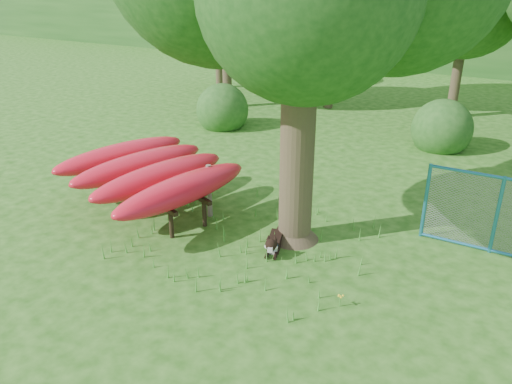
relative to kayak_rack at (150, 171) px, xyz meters
The scene contains 10 objects.
ground 2.93m from the kayak_rack, 25.17° to the right, with size 80.00×80.00×0.00m, color #1D5210.
wooden_post 1.41m from the kayak_rack, 14.85° to the left, with size 0.32×0.18×1.18m.
kayak_rack is the anchor object (origin of this frame).
husky_dog 3.35m from the kayak_rack, ahead, with size 0.51×0.99×0.45m.
fence_section 7.04m from the kayak_rack, 15.15° to the left, with size 2.64×0.11×2.57m.
wildflower_clump 5.23m from the kayak_rack, 13.72° to the right, with size 0.10×0.09×0.22m.
bg_tree_f 13.77m from the kayak_rack, 118.74° to the left, with size 3.60×3.60×5.55m.
shrub_left 6.85m from the kayak_rack, 111.44° to the left, with size 1.80×1.80×1.80m, color #1F5019.
shrub_mid 9.07m from the kayak_rack, 59.96° to the left, with size 1.80×1.80×1.80m, color #1F5019.
wooded_hillside 27.02m from the kayak_rack, 84.63° to the left, with size 80.00×12.00×6.00m, color #1F5019.
Camera 1 is at (4.78, -6.32, 4.79)m, focal length 35.00 mm.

